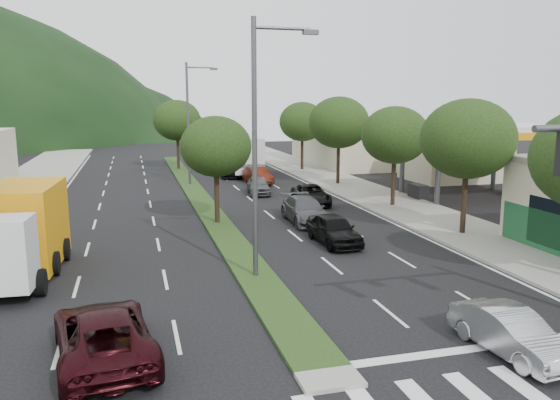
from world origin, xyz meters
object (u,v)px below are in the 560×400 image
object	(u,v)px
tree_r_b	(468,139)
tree_r_d	(339,123)
tree_r_c	(395,135)
suv_maroon	(103,334)
car_queue_a	(334,229)
car_queue_e	(259,185)
streetlight_mid	(190,118)
tree_r_e	(302,122)
car_queue_b	(305,210)
motorhome	(245,154)
car_queue_c	(258,176)
streetlight_near	(260,137)
sedan_silver	(511,332)
car_queue_f	(230,169)
box_truck	(21,234)
car_queue_d	(311,195)
tree_med_near	(216,147)
tree_med_far	(177,120)

from	to	relation	value
tree_r_b	tree_r_d	xyz separation A→B (m)	(0.00, 18.00, 0.14)
tree_r_c	suv_maroon	distance (m)	25.24
car_queue_a	car_queue_e	world-z (taller)	car_queue_a
suv_maroon	streetlight_mid	bearing A→B (deg)	-108.52
tree_r_e	car_queue_b	size ratio (longest dim) A/B	1.35
tree_r_b	motorhome	bearing A→B (deg)	102.42
tree_r_e	car_queue_c	world-z (taller)	tree_r_e
tree_r_e	car_queue_c	distance (m)	10.78
car_queue_e	tree_r_c	bearing A→B (deg)	-37.57
tree_r_c	streetlight_near	xyz separation A→B (m)	(-11.79, -12.00, 0.84)
sedan_silver	streetlight_mid	bearing A→B (deg)	93.25
streetlight_near	suv_maroon	distance (m)	9.44
car_queue_a	car_queue_f	xyz separation A→B (m)	(-0.72, 25.19, -0.01)
suv_maroon	car_queue_a	size ratio (longest dim) A/B	1.24
car_queue_a	car_queue_c	bearing A→B (deg)	86.29
sedan_silver	car_queue_b	xyz separation A→B (m)	(-0.37, 17.48, 0.09)
suv_maroon	car_queue_a	world-z (taller)	suv_maroon
car_queue_e	box_truck	xyz separation A→B (m)	(-13.55, -16.50, 1.02)
tree_r_d	car_queue_d	distance (m)	10.16
car_queue_b	car_queue_f	distance (m)	20.21
car_queue_f	streetlight_near	bearing A→B (deg)	-93.76
tree_r_b	car_queue_c	size ratio (longest dim) A/B	1.62
sedan_silver	motorhome	xyz separation A→B (m)	(0.64, 39.52, 1.31)
tree_med_near	car_queue_d	world-z (taller)	tree_med_near
streetlight_mid	car_queue_c	world-z (taller)	streetlight_mid
tree_med_far	tree_r_c	bearing A→B (deg)	-63.43
streetlight_near	car_queue_d	bearing A→B (deg)	64.39
tree_r_c	car_queue_d	xyz separation A→B (m)	(-4.92, 2.35, -4.09)
tree_r_c	car_queue_a	world-z (taller)	tree_r_c
car_queue_a	car_queue_f	size ratio (longest dim) A/B	0.87
tree_r_e	tree_r_d	bearing A→B (deg)	-90.00
sedan_silver	streetlight_near	bearing A→B (deg)	116.27
car_queue_f	tree_med_far	bearing A→B (deg)	125.95
streetlight_near	motorhome	xyz separation A→B (m)	(5.81, 31.20, -3.64)
car_queue_a	car_queue_b	size ratio (longest dim) A/B	0.86
tree_r_e	car_queue_a	size ratio (longest dim) A/B	1.57
car_queue_a	tree_r_e	bearing A→B (deg)	74.16
motorhome	tree_r_c	bearing A→B (deg)	-66.10
car_queue_d	box_truck	distance (m)	19.77
tree_med_far	motorhome	size ratio (longest dim) A/B	0.71
tree_r_e	streetlight_mid	distance (m)	13.73
sedan_silver	car_queue_f	distance (m)	37.69
suv_maroon	car_queue_f	distance (m)	36.39
tree_r_b	suv_maroon	distance (m)	20.49
car_queue_c	tree_r_b	bearing A→B (deg)	-78.55
tree_r_d	car_queue_f	world-z (taller)	tree_r_d
sedan_silver	car_queue_f	size ratio (longest dim) A/B	0.79
tree_r_d	box_truck	xyz separation A→B (m)	(-20.97, -19.15, -3.50)
tree_r_b	car_queue_d	xyz separation A→B (m)	(-4.92, 10.35, -4.38)
tree_med_far	tree_r_d	bearing A→B (deg)	-49.40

